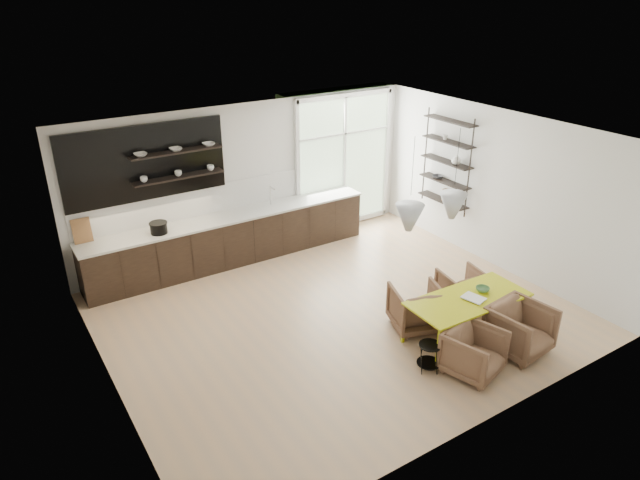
% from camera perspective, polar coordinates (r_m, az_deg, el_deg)
% --- Properties ---
extents(room, '(7.02, 6.01, 2.91)m').
position_cam_1_polar(room, '(9.75, 1.05, 3.79)').
color(room, tan).
rests_on(room, ground).
extents(kitchen_run, '(5.54, 0.69, 2.75)m').
position_cam_1_polar(kitchen_run, '(10.82, -9.35, 0.70)').
color(kitchen_run, black).
rests_on(kitchen_run, ground).
extents(right_shelving, '(0.26, 1.22, 1.90)m').
position_cam_1_polar(right_shelving, '(11.44, 12.61, 7.39)').
color(right_shelving, black).
rests_on(right_shelving, ground).
extents(dining_table, '(1.87, 0.88, 0.68)m').
position_cam_1_polar(dining_table, '(8.69, 14.61, -5.91)').
color(dining_table, '#B3B70F').
rests_on(dining_table, ground).
extents(armchair_back_left, '(0.95, 0.96, 0.69)m').
position_cam_1_polar(armchair_back_left, '(8.92, 9.63, -6.69)').
color(armchair_back_left, brown).
rests_on(armchair_back_left, ground).
extents(armchair_back_right, '(0.78, 0.80, 0.62)m').
position_cam_1_polar(armchair_back_right, '(9.67, 13.98, -4.71)').
color(armchair_back_right, brown).
rests_on(armchair_back_right, ground).
extents(armchair_front_left, '(0.88, 0.90, 0.66)m').
position_cam_1_polar(armchair_front_left, '(8.13, 15.12, -10.79)').
color(armchair_front_left, brown).
rests_on(armchair_front_left, ground).
extents(armchair_front_right, '(0.86, 0.88, 0.73)m').
position_cam_1_polar(armchair_front_right, '(8.74, 19.37, -8.44)').
color(armchair_front_right, brown).
rests_on(armchair_front_right, ground).
extents(wire_stool, '(0.33, 0.33, 0.42)m').
position_cam_1_polar(wire_stool, '(8.08, 10.89, -11.10)').
color(wire_stool, black).
rests_on(wire_stool, ground).
extents(table_book, '(0.30, 0.36, 0.03)m').
position_cam_1_polar(table_book, '(8.56, 14.71, -5.95)').
color(table_book, white).
rests_on(table_book, dining_table).
extents(table_bowl, '(0.24, 0.24, 0.06)m').
position_cam_1_polar(table_bowl, '(8.89, 15.95, -4.77)').
color(table_bowl, '#4B7A48').
rests_on(table_bowl, dining_table).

